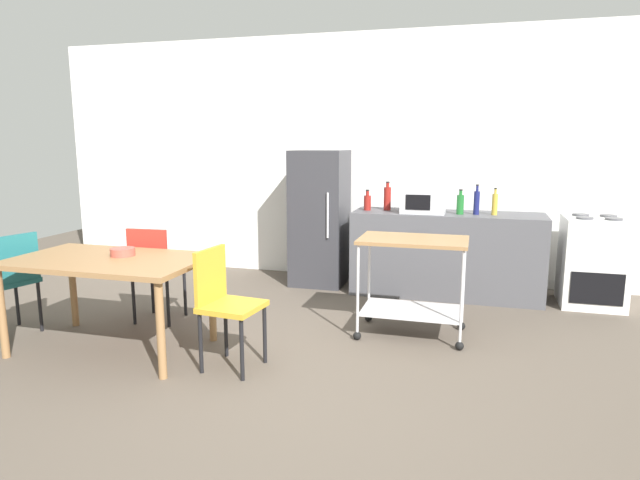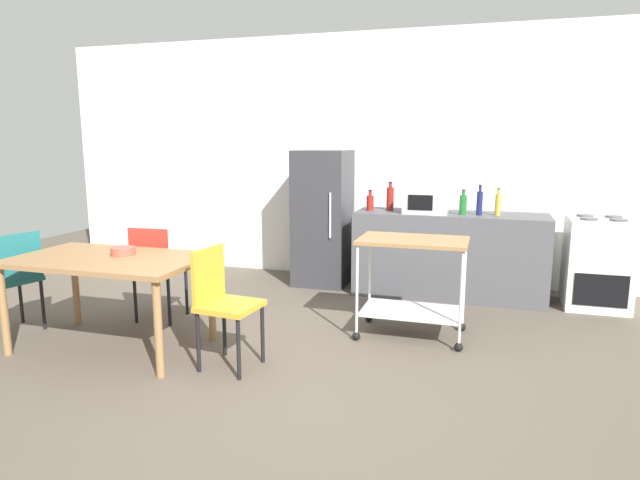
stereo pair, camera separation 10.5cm
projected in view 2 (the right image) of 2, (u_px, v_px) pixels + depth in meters
ground_plane at (285, 384)px, 3.80m from camera, size 12.00×12.00×0.00m
back_wall at (379, 158)px, 6.55m from camera, size 8.40×0.12×2.90m
kitchen_counter at (449, 255)px, 5.90m from camera, size 2.00×0.64×0.90m
dining_table at (109, 267)px, 4.37m from camera, size 1.50×0.90×0.75m
chair_red at (156, 267)px, 5.05m from camera, size 0.43×0.43×0.89m
chair_teal at (14, 275)px, 4.73m from camera, size 0.49×0.49×0.89m
chair_mustard at (222, 299)px, 4.03m from camera, size 0.44×0.44×0.89m
stove_oven at (597, 263)px, 5.50m from camera, size 0.60×0.61×0.92m
refrigerator at (323, 218)px, 6.36m from camera, size 0.60×0.63×1.55m
kitchen_cart at (412, 271)px, 4.65m from camera, size 0.91×0.57×0.85m
bottle_olive_oil at (370, 202)px, 6.05m from camera, size 0.08×0.08×0.23m
bottle_sesame_oil at (390, 198)px, 6.04m from camera, size 0.08×0.08×0.31m
microwave at (426, 201)px, 5.81m from camera, size 0.46×0.35×0.26m
bottle_soda at (463, 204)px, 5.69m from camera, size 0.08×0.08×0.26m
bottle_vinegar at (480, 202)px, 5.66m from camera, size 0.06×0.06×0.31m
bottle_wine at (498, 204)px, 5.63m from camera, size 0.06×0.06×0.28m
fruit_bowl at (123, 251)px, 4.43m from camera, size 0.19×0.19×0.06m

